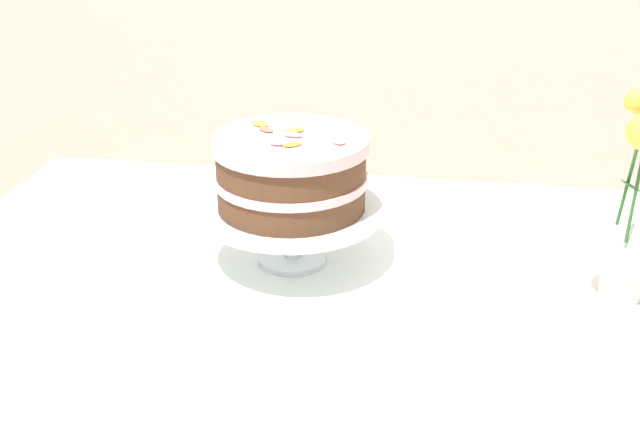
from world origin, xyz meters
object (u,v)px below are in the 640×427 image
(dining_table, at_px, (338,356))
(flower_vase, at_px, (633,223))
(layer_cake, at_px, (291,172))
(cake_stand, at_px, (292,216))

(dining_table, distance_m, flower_vase, 0.47)
(dining_table, bearing_deg, layer_cake, 128.12)
(layer_cake, bearing_deg, dining_table, -51.88)
(dining_table, bearing_deg, cake_stand, 128.12)
(dining_table, distance_m, layer_cake, 0.29)
(dining_table, relative_size, cake_stand, 4.83)
(dining_table, xyz_separation_m, flower_vase, (0.42, 0.10, 0.21))
(cake_stand, distance_m, flower_vase, 0.51)
(layer_cake, bearing_deg, flower_vase, -2.59)
(dining_table, distance_m, cake_stand, 0.23)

